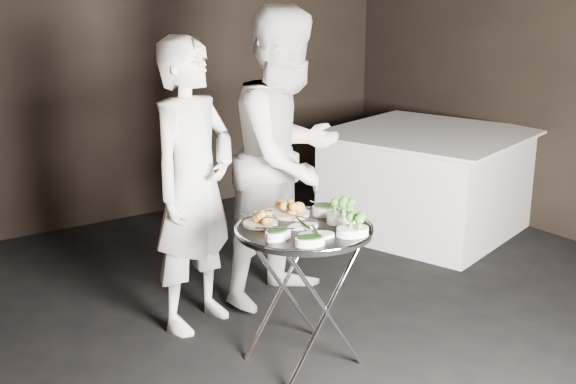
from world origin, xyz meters
TOP-DOWN VIEW (x-y plane):
  - wall_back at (0.00, 3.52)m, footprint 6.00×0.05m
  - tray_stand at (-0.02, 0.46)m, footprint 0.53×0.45m
  - serving_tray at (-0.02, 0.46)m, footprint 0.74×0.74m
  - potato_plate_a at (-0.18, 0.63)m, footprint 0.19×0.19m
  - potato_plate_b at (0.05, 0.68)m, footprint 0.22×0.22m
  - greens_bowl at (0.21, 0.58)m, footprint 0.13×0.13m
  - asparagus_plate_a at (-0.02, 0.46)m, footprint 0.18×0.13m
  - asparagus_plate_b at (-0.05, 0.30)m, footprint 0.21×0.17m
  - spinach_bowl_a at (-0.22, 0.40)m, footprint 0.19×0.16m
  - spinach_bowl_b at (-0.15, 0.22)m, footprint 0.18×0.14m
  - broccoli_bowl_a at (0.21, 0.42)m, footprint 0.19×0.14m
  - broccoli_bowl_b at (0.11, 0.21)m, footprint 0.20×0.17m
  - serving_utensils at (0.00, 0.53)m, footprint 0.59×0.43m
  - waiter_left at (-0.26, 1.23)m, footprint 0.75×0.63m
  - waiter_right at (0.43, 1.25)m, footprint 1.08×0.93m
  - dining_table at (2.17, 1.70)m, footprint 1.51×1.51m

SIDE VIEW (x-z plane):
  - tray_stand at x=-0.02m, z-range 0.05..0.82m
  - dining_table at x=2.17m, z-range 0.00..0.87m
  - serving_tray at x=-0.02m, z-range 0.76..0.80m
  - asparagus_plate_a at x=-0.02m, z-range 0.79..0.82m
  - asparagus_plate_b at x=-0.05m, z-range 0.79..0.83m
  - spinach_bowl_b at x=-0.15m, z-range 0.79..0.85m
  - potato_plate_a at x=-0.18m, z-range 0.79..0.85m
  - spinach_bowl_a at x=-0.22m, z-range 0.79..0.85m
  - broccoli_bowl_b at x=0.11m, z-range 0.79..0.86m
  - greens_bowl at x=0.21m, z-range 0.79..0.86m
  - potato_plate_b at x=0.05m, z-range 0.78..0.86m
  - broccoli_bowl_a at x=0.21m, z-range 0.79..0.86m
  - serving_utensils at x=0.00m, z-range 0.84..0.85m
  - waiter_left at x=-0.26m, z-range 0.00..1.76m
  - waiter_right at x=0.43m, z-range 0.00..1.92m
  - wall_back at x=0.00m, z-range 0.00..3.00m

